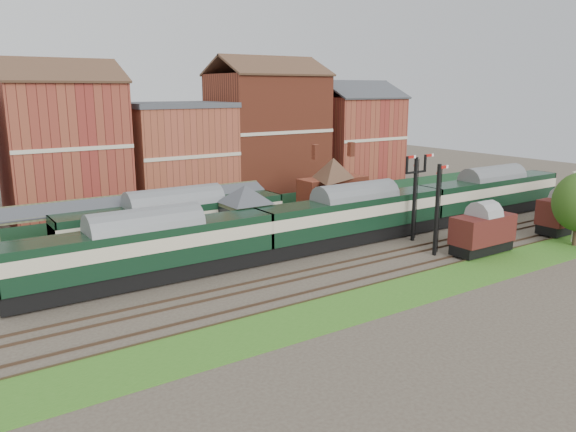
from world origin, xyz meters
TOP-DOWN VIEW (x-y plane):
  - ground at (0.00, 0.00)m, footprint 160.00×160.00m
  - grass_back at (0.00, 16.00)m, footprint 90.00×4.50m
  - grass_front at (0.00, -12.00)m, footprint 90.00×5.00m
  - fence at (0.00, 18.00)m, footprint 90.00×0.12m
  - platform at (-5.00, 9.75)m, footprint 55.00×3.40m
  - signal_box at (-3.00, 3.25)m, footprint 5.40×5.40m
  - brick_hut at (5.00, 3.25)m, footprint 3.20×2.64m
  - station_building at (12.00, 9.75)m, footprint 8.10×8.10m
  - canopy at (-11.00, 9.75)m, footprint 26.00×3.89m
  - semaphore_bracket at (12.04, -2.50)m, footprint 3.60×0.25m
  - semaphore_siding at (10.02, -7.00)m, footprint 1.23×0.25m
  - town_backdrop at (-0.18, 25.00)m, footprint 69.00×10.00m
  - dmu_train at (6.87, 0.00)m, footprint 60.60×3.18m
  - platform_railcar at (-8.28, 6.50)m, footprint 20.49×3.22m
  - goods_van_a at (13.75, -9.00)m, footprint 5.98×2.59m
  - goods_van_b at (26.64, -9.00)m, footprint 6.16×2.67m

SIDE VIEW (x-z plane):
  - ground at x=0.00m, z-range 0.00..0.00m
  - grass_back at x=0.00m, z-range 0.00..0.06m
  - grass_front at x=0.00m, z-range 0.00..0.06m
  - platform at x=-5.00m, z-range 0.00..1.00m
  - fence at x=0.00m, z-range 0.00..1.50m
  - brick_hut at x=5.00m, z-range -0.28..2.67m
  - goods_van_a at x=13.75m, z-range 0.25..3.88m
  - goods_van_b at x=26.64m, z-range 0.25..3.99m
  - dmu_train at x=6.87m, z-range 0.38..5.03m
  - platform_railcar at x=-8.28m, z-range 0.38..5.10m
  - signal_box at x=-3.00m, z-range 0.19..6.19m
  - station_building at x=12.00m, z-range 1.01..6.91m
  - semaphore_siding at x=10.02m, z-range 0.16..8.16m
  - canopy at x=-11.00m, z-range 2.54..6.62m
  - semaphore_bracket at x=12.04m, z-range 0.54..8.72m
  - town_backdrop at x=-0.18m, z-range -1.00..15.00m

